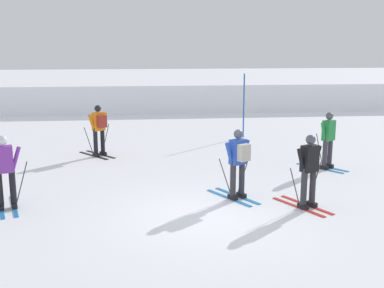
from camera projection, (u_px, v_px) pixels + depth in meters
ground_plane at (207, 216)px, 10.58m from camera, size 120.00×120.00×0.00m
far_snow_ridge at (165, 91)px, 29.90m from camera, size 80.00×9.12×1.49m
skier_blue at (238, 161)px, 11.50m from camera, size 1.13×1.57×1.71m
skier_orange at (99, 128)px, 15.92m from camera, size 1.31×1.47×1.71m
skier_green at (328, 139)px, 14.32m from camera, size 1.27×1.49×1.71m
skier_black at (309, 169)px, 10.88m from camera, size 1.08×1.59×1.71m
skier_purple at (5, 170)px, 10.80m from camera, size 0.96×1.64×1.71m
trail_marker_pole at (244, 106)px, 19.07m from camera, size 0.06×0.06×2.53m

